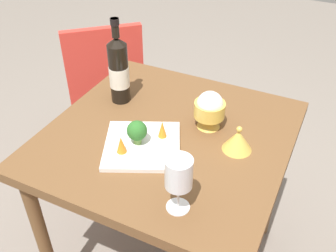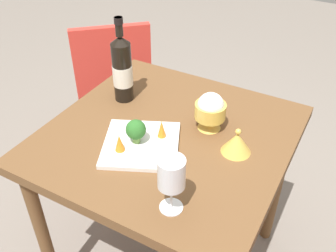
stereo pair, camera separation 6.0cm
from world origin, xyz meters
name	(u,v)px [view 2 (the right image)]	position (x,y,z in m)	size (l,w,h in m)	color
dining_table	(168,153)	(0.00, 0.00, 0.65)	(0.83, 0.83, 0.75)	brown
chair_near_window	(113,76)	(0.54, 0.65, 0.53)	(0.56, 0.56, 0.85)	red
wine_bottle	(122,69)	(0.11, 0.26, 0.88)	(0.08, 0.08, 0.34)	black
wine_glass	(171,175)	(-0.30, -0.18, 0.88)	(0.08, 0.08, 0.18)	white
rice_bowl	(210,111)	(0.10, -0.11, 0.82)	(0.11, 0.11, 0.14)	gold
rice_bowl_lid	(237,143)	(0.02, -0.25, 0.79)	(0.10, 0.10, 0.09)	gold
serving_plate	(141,144)	(-0.11, 0.04, 0.76)	(0.33, 0.33, 0.02)	white
broccoli_floret	(136,130)	(-0.11, 0.06, 0.82)	(0.07, 0.07, 0.09)	#729E4C
carrot_garnish_left	(119,143)	(-0.17, 0.08, 0.80)	(0.03, 0.03, 0.06)	orange
carrot_garnish_right	(162,129)	(-0.04, 0.00, 0.80)	(0.03, 0.03, 0.06)	orange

